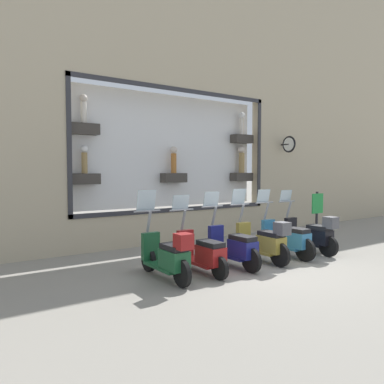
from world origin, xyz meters
name	(u,v)px	position (x,y,z in m)	size (l,w,h in m)	color
ground_plane	(262,266)	(0.00, 0.00, 0.00)	(120.00, 120.00, 0.00)	gray
building_facade	(176,71)	(3.60, 0.00, 5.01)	(1.21, 36.00, 9.77)	tan
scooter_black_0	(312,235)	(0.19, -1.94, 0.48)	(1.80, 0.61, 1.58)	black
scooter_teal_1	(287,239)	(0.25, -1.09, 0.44)	(1.81, 0.60, 1.62)	black
scooter_olive_2	(264,242)	(0.20, -0.25, 0.48)	(1.81, 0.60, 1.65)	black
scooter_navy_3	(234,247)	(0.25, 0.60, 0.44)	(1.80, 0.60, 1.61)	black
scooter_red_4	(202,253)	(0.25, 1.45, 0.42)	(1.79, 0.60, 1.56)	black
scooter_green_5	(168,256)	(0.19, 2.30, 0.48)	(1.80, 0.61, 1.70)	black
shop_sign_post	(317,217)	(0.70, -2.79, 0.81)	(0.36, 0.45, 1.52)	#232326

